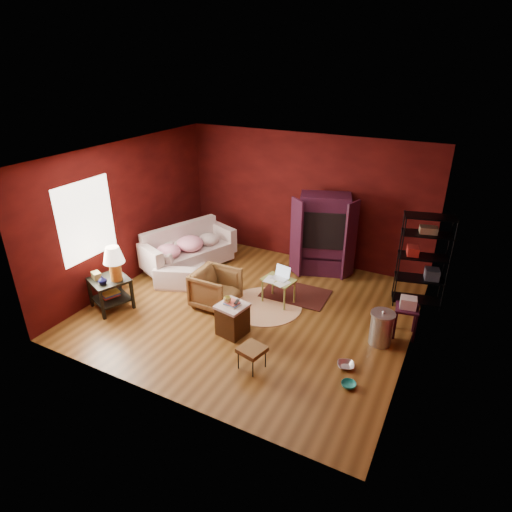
# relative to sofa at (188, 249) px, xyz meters

# --- Properties ---
(room) EXTENTS (5.54, 5.04, 2.84)m
(room) POSITION_rel_sofa_xyz_m (1.98, -0.91, 0.97)
(room) COLOR brown
(room) RESTS_ON ground
(sofa) EXTENTS (1.41, 2.29, 0.86)m
(sofa) POSITION_rel_sofa_xyz_m (0.00, 0.00, 0.00)
(sofa) COLOR beige
(sofa) RESTS_ON ground
(armchair) EXTENTS (0.70, 0.75, 0.77)m
(armchair) POSITION_rel_sofa_xyz_m (1.38, -1.05, -0.05)
(armchair) COLOR black
(armchair) RESTS_ON ground
(pet_bowl_steel) EXTENTS (0.25, 0.16, 0.25)m
(pet_bowl_steel) POSITION_rel_sofa_xyz_m (4.03, -1.65, -0.31)
(pet_bowl_steel) COLOR silver
(pet_bowl_steel) RESTS_ON ground
(pet_bowl_turquoise) EXTENTS (0.22, 0.14, 0.21)m
(pet_bowl_turquoise) POSITION_rel_sofa_xyz_m (4.18, -2.03, -0.33)
(pet_bowl_turquoise) COLOR teal
(pet_bowl_turquoise) RESTS_ON ground
(vase) EXTENTS (0.15, 0.16, 0.15)m
(vase) POSITION_rel_sofa_xyz_m (-0.23, -2.18, 0.23)
(vase) COLOR #0B0C38
(vase) RESTS_ON side_table
(mug) EXTENTS (0.13, 0.10, 0.12)m
(mug) POSITION_rel_sofa_xyz_m (2.04, -1.72, 0.24)
(mug) COLOR #D4CC68
(mug) RESTS_ON hamper
(side_table) EXTENTS (0.81, 0.81, 1.23)m
(side_table) POSITION_rel_sofa_xyz_m (-0.20, -1.97, 0.31)
(side_table) COLOR black
(side_table) RESTS_ON ground
(sofa_cushions) EXTENTS (1.44, 2.16, 0.84)m
(sofa_cushions) POSITION_rel_sofa_xyz_m (-0.00, -0.01, -0.02)
(sofa_cushions) COLOR beige
(sofa_cushions) RESTS_ON sofa
(hamper) EXTENTS (0.52, 0.52, 0.63)m
(hamper) POSITION_rel_sofa_xyz_m (2.10, -1.68, -0.15)
(hamper) COLOR #462910
(hamper) RESTS_ON ground
(footstool) EXTENTS (0.43, 0.43, 0.36)m
(footstool) POSITION_rel_sofa_xyz_m (2.79, -2.30, -0.12)
(footstool) COLOR black
(footstool) RESTS_ON ground
(rug_round) EXTENTS (1.66, 1.66, 0.01)m
(rug_round) POSITION_rel_sofa_xyz_m (2.19, -0.67, -0.43)
(rug_round) COLOR #ECE5C5
(rug_round) RESTS_ON ground
(rug_oriental) EXTENTS (1.28, 0.87, 0.01)m
(rug_oriental) POSITION_rel_sofa_xyz_m (2.53, -0.01, -0.42)
(rug_oriental) COLOR #521B15
(rug_oriental) RESTS_ON ground
(laptop_desk) EXTENTS (0.64, 0.53, 0.71)m
(laptop_desk) POSITION_rel_sofa_xyz_m (2.36, -0.43, 0.01)
(laptop_desk) COLOR #9AA54B
(laptop_desk) RESTS_ON ground
(tv_armoire) EXTENTS (1.28, 0.96, 1.71)m
(tv_armoire) POSITION_rel_sofa_xyz_m (2.64, 1.12, 0.46)
(tv_armoire) COLOR #3C1126
(tv_armoire) RESTS_ON ground
(wire_shelving) EXTENTS (0.92, 0.56, 1.75)m
(wire_shelving) POSITION_rel_sofa_xyz_m (4.66, 0.70, 0.53)
(wire_shelving) COLOR black
(wire_shelving) RESTS_ON ground
(small_stand) EXTENTS (0.41, 0.41, 0.71)m
(small_stand) POSITION_rel_sofa_xyz_m (4.63, -0.42, 0.10)
(small_stand) COLOR #3C1126
(small_stand) RESTS_ON ground
(trash_can) EXTENTS (0.40, 0.40, 0.61)m
(trash_can) POSITION_rel_sofa_xyz_m (4.33, -0.82, -0.15)
(trash_can) COLOR silver
(trash_can) RESTS_ON ground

